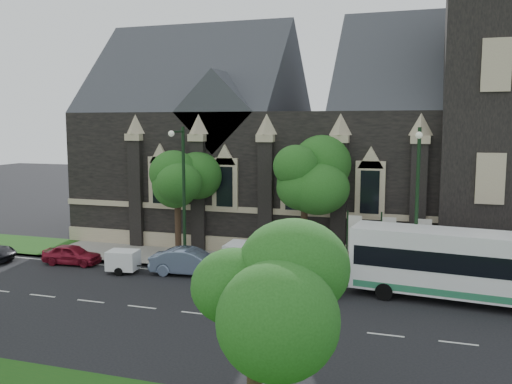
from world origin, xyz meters
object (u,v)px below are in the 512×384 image
at_px(tree_park_east, 262,288).
at_px(tree_walk_left, 181,174).
at_px(street_lamp_mid, 182,190).
at_px(car_far_red, 72,254).
at_px(banner_flag_right, 421,241).
at_px(street_lamp_near, 417,199).
at_px(box_trailer, 123,260).
at_px(tour_coach, 478,266).
at_px(banner_flag_left, 352,237).
at_px(banner_flag_center, 386,239).
at_px(tree_walk_right, 309,176).
at_px(shuttle_bus, 283,264).
at_px(sedan, 190,262).

distance_m(tree_park_east, tree_walk_left, 23.36).
relative_size(street_lamp_mid, car_far_red, 2.35).
xyz_separation_m(street_lamp_mid, banner_flag_right, (14.29, 1.91, -2.73)).
bearing_deg(street_lamp_near, tree_walk_left, 167.13).
bearing_deg(street_lamp_mid, car_far_red, -172.53).
bearing_deg(box_trailer, tour_coach, -6.15).
height_order(street_lamp_near, banner_flag_left, street_lamp_near).
height_order(street_lamp_mid, banner_flag_center, street_lamp_mid).
xyz_separation_m(tree_walk_left, banner_flag_center, (14.08, -1.70, -3.35)).
relative_size(tree_walk_right, banner_flag_left, 1.95).
height_order(tree_walk_right, tour_coach, tree_walk_right).
distance_m(banner_flag_center, box_trailer, 16.05).
relative_size(tree_walk_left, banner_flag_left, 1.91).
relative_size(tree_park_east, shuttle_bus, 0.97).
bearing_deg(tree_walk_left, street_lamp_mid, -63.53).
bearing_deg(tree_walk_right, banner_flag_left, -29.10).
xyz_separation_m(banner_flag_center, shuttle_bus, (-5.22, -4.05, -0.93)).
xyz_separation_m(street_lamp_near, banner_flag_center, (-1.71, 1.91, -2.73)).
relative_size(banner_flag_right, sedan, 0.82).
relative_size(banner_flag_left, box_trailer, 1.48).
bearing_deg(banner_flag_center, tree_park_east, -96.57).
distance_m(box_trailer, car_far_red, 4.40).
distance_m(sedan, car_far_red, 8.45).
relative_size(shuttle_bus, sedan, 1.33).
bearing_deg(tree_park_east, sedan, 120.93).
height_order(street_lamp_mid, car_far_red, street_lamp_mid).
distance_m(street_lamp_mid, sedan, 4.48).
bearing_deg(box_trailer, tree_park_east, -54.55).
distance_m(tree_walk_right, box_trailer, 12.81).
xyz_separation_m(tree_park_east, tour_coach, (6.93, 14.96, -2.61)).
height_order(tree_park_east, shuttle_bus, tree_park_east).
xyz_separation_m(banner_flag_right, tour_coach, (2.82, -3.37, -0.38)).
bearing_deg(sedan, tree_walk_right, -61.07).
height_order(street_lamp_mid, banner_flag_right, street_lamp_mid).
distance_m(tour_coach, box_trailer, 20.40).
bearing_deg(sedan, banner_flag_left, -79.94).
height_order(banner_flag_left, tour_coach, banner_flag_left).
bearing_deg(tree_park_east, street_lamp_near, 76.89).
bearing_deg(sedan, tree_park_east, -155.57).
distance_m(tree_walk_right, shuttle_bus, 7.23).
bearing_deg(banner_flag_right, sedan, -168.21).
bearing_deg(banner_flag_left, shuttle_bus, -128.44).
bearing_deg(banner_flag_center, tree_walk_right, 161.36).
height_order(shuttle_bus, sedan, shuttle_bus).
xyz_separation_m(tree_walk_left, banner_flag_left, (12.08, -1.70, -3.35)).
bearing_deg(banner_flag_right, tree_walk_left, 173.96).
bearing_deg(tour_coach, tree_walk_right, 159.19).
xyz_separation_m(banner_flag_center, car_far_red, (-19.86, -2.90, -1.73)).
height_order(street_lamp_mid, sedan, street_lamp_mid).
bearing_deg(street_lamp_near, tree_park_east, -103.11).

